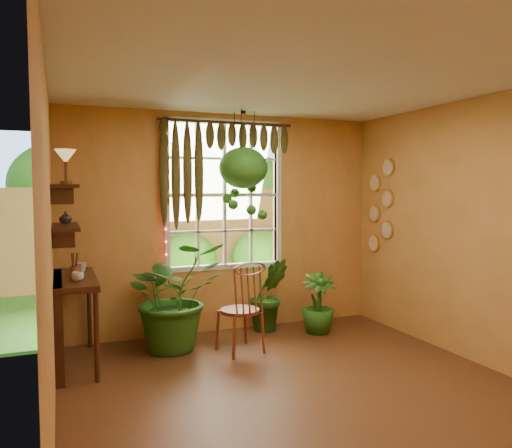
# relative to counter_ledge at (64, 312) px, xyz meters

# --- Properties ---
(floor) EXTENTS (4.50, 4.50, 0.00)m
(floor) POSITION_rel_counter_ledge_xyz_m (1.91, -1.60, -0.55)
(floor) COLOR #4F2A16
(floor) RESTS_ON ground
(ceiling) EXTENTS (4.50, 4.50, 0.00)m
(ceiling) POSITION_rel_counter_ledge_xyz_m (1.91, -1.60, 2.15)
(ceiling) COLOR silver
(ceiling) RESTS_ON wall_back
(wall_back) EXTENTS (4.00, 0.00, 4.00)m
(wall_back) POSITION_rel_counter_ledge_xyz_m (1.91, 0.65, 0.80)
(wall_back) COLOR #D58848
(wall_back) RESTS_ON floor
(wall_left) EXTENTS (0.00, 4.50, 4.50)m
(wall_left) POSITION_rel_counter_ledge_xyz_m (-0.09, -1.60, 0.80)
(wall_left) COLOR #D58848
(wall_left) RESTS_ON floor
(wall_right) EXTENTS (0.00, 4.50, 4.50)m
(wall_right) POSITION_rel_counter_ledge_xyz_m (3.91, -1.60, 0.80)
(wall_right) COLOR #D58848
(wall_right) RESTS_ON floor
(window) EXTENTS (1.52, 0.10, 1.86)m
(window) POSITION_rel_counter_ledge_xyz_m (1.91, 0.68, 1.15)
(window) COLOR silver
(window) RESTS_ON wall_back
(valance_vine) EXTENTS (1.70, 0.12, 1.10)m
(valance_vine) POSITION_rel_counter_ledge_xyz_m (1.82, 0.56, 1.73)
(valance_vine) COLOR #3D1E10
(valance_vine) RESTS_ON window
(string_lights) EXTENTS (0.03, 0.03, 1.54)m
(string_lights) POSITION_rel_counter_ledge_xyz_m (1.15, 0.59, 1.20)
(string_lights) COLOR #FF2633
(string_lights) RESTS_ON window
(wall_plates) EXTENTS (0.04, 0.32, 1.10)m
(wall_plates) POSITION_rel_counter_ledge_xyz_m (3.89, 0.19, 1.00)
(wall_plates) COLOR #FAE7CC
(wall_plates) RESTS_ON wall_right
(counter_ledge) EXTENTS (0.40, 1.20, 0.90)m
(counter_ledge) POSITION_rel_counter_ledge_xyz_m (0.00, 0.00, 0.00)
(counter_ledge) COLOR #3D1E10
(counter_ledge) RESTS_ON floor
(shelf_lower) EXTENTS (0.25, 0.90, 0.04)m
(shelf_lower) POSITION_rel_counter_ledge_xyz_m (0.03, 0.00, 0.85)
(shelf_lower) COLOR #3D1E10
(shelf_lower) RESTS_ON wall_left
(shelf_upper) EXTENTS (0.25, 0.90, 0.04)m
(shelf_upper) POSITION_rel_counter_ledge_xyz_m (0.03, 0.00, 1.25)
(shelf_upper) COLOR #3D1E10
(shelf_upper) RESTS_ON wall_left
(backyard) EXTENTS (14.00, 10.00, 12.00)m
(backyard) POSITION_rel_counter_ledge_xyz_m (2.15, 5.27, 0.73)
(backyard) COLOR #25611B
(backyard) RESTS_ON ground
(windsor_chair) EXTENTS (0.51, 0.53, 1.15)m
(windsor_chair) POSITION_rel_counter_ledge_xyz_m (1.79, -0.25, -0.22)
(windsor_chair) COLOR maroon
(windsor_chair) RESTS_ON floor
(potted_plant_left) EXTENTS (1.25, 1.14, 1.21)m
(potted_plant_left) POSITION_rel_counter_ledge_xyz_m (1.14, 0.12, 0.05)
(potted_plant_left) COLOR #1A4B14
(potted_plant_left) RESTS_ON floor
(potted_plant_mid) EXTENTS (0.54, 0.45, 0.92)m
(potted_plant_mid) POSITION_rel_counter_ledge_xyz_m (2.40, 0.41, -0.09)
(potted_plant_mid) COLOR #1A4B14
(potted_plant_mid) RESTS_ON floor
(potted_plant_right) EXTENTS (0.49, 0.49, 0.74)m
(potted_plant_right) POSITION_rel_counter_ledge_xyz_m (2.92, 0.09, -0.18)
(potted_plant_right) COLOR #1A4B14
(potted_plant_right) RESTS_ON floor
(hanging_basket) EXTENTS (0.58, 0.58, 1.32)m
(hanging_basket) POSITION_rel_counter_ledge_xyz_m (2.04, 0.35, 1.39)
(hanging_basket) COLOR black
(hanging_basket) RESTS_ON ceiling
(cup_a) EXTENTS (0.14, 0.14, 0.09)m
(cup_a) POSITION_rel_counter_ledge_xyz_m (0.13, -0.26, 0.39)
(cup_a) COLOR silver
(cup_a) RESTS_ON counter_ledge
(cup_b) EXTENTS (0.11, 0.11, 0.09)m
(cup_b) POSITION_rel_counter_ledge_xyz_m (0.19, 0.32, 0.39)
(cup_b) COLOR beige
(cup_b) RESTS_ON counter_ledge
(brush_jar) EXTENTS (0.08, 0.08, 0.30)m
(brush_jar) POSITION_rel_counter_ledge_xyz_m (0.11, 0.01, 0.47)
(brush_jar) COLOR brown
(brush_jar) RESTS_ON counter_ledge
(shelf_vase) EXTENTS (0.16, 0.16, 0.13)m
(shelf_vase) POSITION_rel_counter_ledge_xyz_m (0.04, 0.21, 0.93)
(shelf_vase) COLOR #B2AD99
(shelf_vase) RESTS_ON shelf_lower
(tiffany_lamp) EXTENTS (0.20, 0.20, 0.33)m
(tiffany_lamp) POSITION_rel_counter_ledge_xyz_m (0.05, -0.20, 1.51)
(tiffany_lamp) COLOR brown
(tiffany_lamp) RESTS_ON shelf_upper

